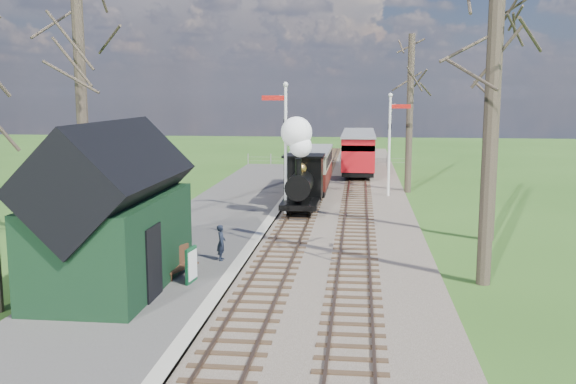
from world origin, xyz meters
The scene contains 19 objects.
ground centered at (0.00, 0.00, 0.00)m, with size 140.00×140.00×0.00m, color #2B5219.
distant_hills centered at (1.40, 64.38, -16.21)m, with size 114.40×48.00×22.02m.
ballast_bed centered at (1.30, 22.00, 0.05)m, with size 8.00×60.00×0.10m, color brown.
track_near centered at (0.00, 22.00, 0.10)m, with size 1.60×60.00×0.15m.
track_far centered at (2.60, 22.00, 0.10)m, with size 1.60×60.00×0.15m.
platform centered at (-3.50, 14.00, 0.10)m, with size 5.00×44.00×0.20m, color #474442.
coping_strip centered at (-1.20, 14.00, 0.10)m, with size 0.40×44.00×0.21m, color #B2AD9E.
station_shed centered at (-4.30, 4.00, 2.27)m, with size 3.25×6.30×4.78m.
semaphore_near centered at (-0.77, 16.00, 3.62)m, with size 1.22×0.24×6.22m.
semaphore_far centered at (4.37, 22.00, 3.35)m, with size 1.22×0.24×5.72m.
bare_trees centered at (1.33, 10.10, 5.21)m, with size 15.51×22.39×12.00m.
fence_line centered at (0.30, 36.00, 0.55)m, with size 12.60×0.08×1.00m.
locomotive centered at (-0.01, 16.44, 2.07)m, with size 1.80×4.20×4.50m.
coach centered at (0.00, 22.51, 1.52)m, with size 2.10×7.19×2.21m.
red_carriage_a centered at (2.60, 30.00, 1.62)m, with size 2.25×5.57×2.37m.
red_carriage_b centered at (2.60, 35.50, 1.62)m, with size 2.25×5.57×2.37m.
sign_board centered at (-2.16, 4.54, 0.73)m, with size 0.19×0.72×1.06m.
bench centered at (-2.82, 5.25, 0.60)m, with size 0.91×1.53×0.84m.
person centered at (-1.83, 7.12, 0.80)m, with size 0.44×0.29×1.20m, color black.
Camera 1 is at (2.72, -13.34, 5.76)m, focal length 40.00 mm.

